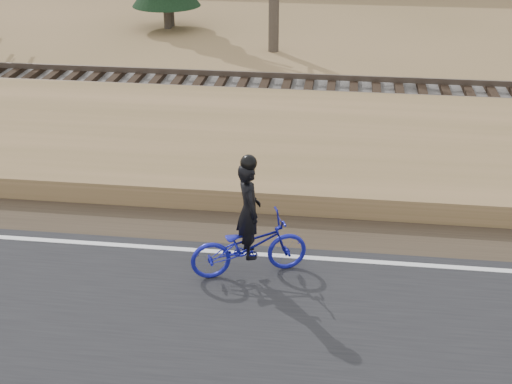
# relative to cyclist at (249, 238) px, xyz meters

# --- Properties ---
(ground) EXTENTS (120.00, 120.00, 0.00)m
(ground) POSITION_rel_cyclist_xyz_m (2.83, 0.38, -0.71)
(ground) COLOR #9D784F
(ground) RESTS_ON ground
(road) EXTENTS (120.00, 6.00, 0.06)m
(road) POSITION_rel_cyclist_xyz_m (2.83, -2.12, -0.68)
(road) COLOR black
(road) RESTS_ON ground
(edge_line) EXTENTS (120.00, 0.12, 0.01)m
(edge_line) POSITION_rel_cyclist_xyz_m (2.83, 0.58, -0.65)
(edge_line) COLOR silver
(edge_line) RESTS_ON road
(shoulder) EXTENTS (120.00, 1.60, 0.04)m
(shoulder) POSITION_rel_cyclist_xyz_m (2.83, 1.58, -0.69)
(shoulder) COLOR #473A2B
(shoulder) RESTS_ON ground
(embankment) EXTENTS (120.00, 5.00, 0.44)m
(embankment) POSITION_rel_cyclist_xyz_m (2.83, 4.58, -0.49)
(embankment) COLOR #9D784F
(embankment) RESTS_ON ground
(ballast) EXTENTS (120.00, 3.00, 0.45)m
(ballast) POSITION_rel_cyclist_xyz_m (2.83, 8.38, -0.49)
(ballast) COLOR slate
(ballast) RESTS_ON ground
(railroad) EXTENTS (120.00, 2.40, 0.29)m
(railroad) POSITION_rel_cyclist_xyz_m (2.83, 8.38, -0.18)
(railroad) COLOR black
(railroad) RESTS_ON ballast
(cyclist) EXTENTS (2.02, 1.29, 2.09)m
(cyclist) POSITION_rel_cyclist_xyz_m (0.00, 0.00, 0.00)
(cyclist) COLOR #171AA1
(cyclist) RESTS_ON road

